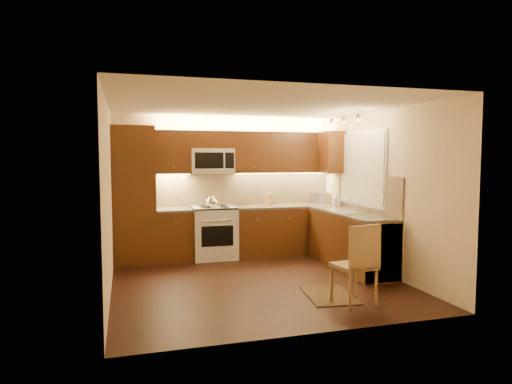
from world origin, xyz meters
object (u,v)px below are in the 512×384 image
object	(u,v)px
toaster_oven	(320,198)
knife_block	(268,199)
kettle	(212,201)
stove	(214,232)
dining_chair	(354,264)
microwave	(212,161)
soap_bottle	(337,200)
sink	(346,207)

from	to	relation	value
toaster_oven	knife_block	size ratio (longest dim) A/B	1.56
kettle	toaster_oven	xyz separation A→B (m)	(2.18, 0.35, -0.03)
stove	dining_chair	xyz separation A→B (m)	(1.15, -2.96, 0.04)
microwave	soap_bottle	world-z (taller)	microwave
stove	toaster_oven	world-z (taller)	toaster_oven
microwave	sink	world-z (taller)	microwave
microwave	soap_bottle	size ratio (longest dim) A/B	3.52
microwave	knife_block	distance (m)	1.27
stove	knife_block	distance (m)	1.19
stove	kettle	world-z (taller)	kettle
stove	soap_bottle	xyz separation A→B (m)	(2.19, -0.39, 0.55)
kettle	soap_bottle	xyz separation A→B (m)	(2.25, -0.23, -0.03)
microwave	toaster_oven	xyz separation A→B (m)	(2.12, 0.07, -0.71)
toaster_oven	kettle	bearing A→B (deg)	-163.51
microwave	knife_block	size ratio (longest dim) A/B	3.35
kettle	toaster_oven	size ratio (longest dim) A/B	0.68
microwave	kettle	size ratio (longest dim) A/B	3.17
sink	dining_chair	xyz separation A→B (m)	(-0.85, -1.83, -0.48)
dining_chair	soap_bottle	bearing A→B (deg)	58.37
soap_bottle	kettle	bearing A→B (deg)	-168.37
knife_block	dining_chair	world-z (taller)	knife_block
soap_bottle	dining_chair	distance (m)	2.82
sink	knife_block	xyz separation A→B (m)	(-0.95, 1.23, 0.04)
sink	toaster_oven	world-z (taller)	toaster_oven
dining_chair	knife_block	bearing A→B (deg)	82.27
stove	sink	size ratio (longest dim) A/B	1.07
stove	knife_block	size ratio (longest dim) A/B	4.06
stove	sink	xyz separation A→B (m)	(2.00, -1.12, 0.52)
sink	kettle	distance (m)	2.28
knife_block	soap_bottle	distance (m)	1.24
stove	sink	bearing A→B (deg)	-29.36
sink	knife_block	world-z (taller)	knife_block
dining_chair	microwave	bearing A→B (deg)	100.79
toaster_oven	dining_chair	bearing A→B (deg)	-99.82
sink	dining_chair	distance (m)	2.08
kettle	knife_block	bearing A→B (deg)	33.83
stove	dining_chair	bearing A→B (deg)	-68.79
sink	dining_chair	bearing A→B (deg)	-114.93
knife_block	dining_chair	size ratio (longest dim) A/B	0.23
knife_block	dining_chair	distance (m)	3.11
toaster_oven	knife_block	bearing A→B (deg)	-167.63
microwave	dining_chair	xyz separation A→B (m)	(1.15, -3.09, -1.22)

